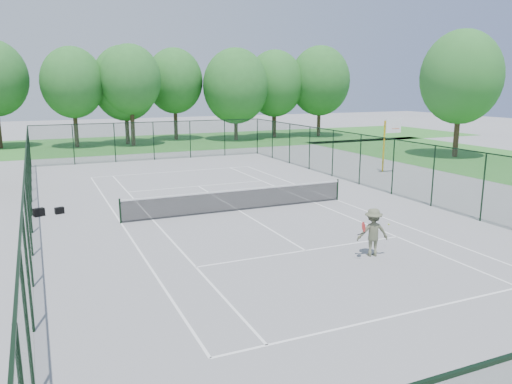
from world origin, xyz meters
The scene contains 11 objects.
ground centered at (0.00, 0.00, 0.00)m, with size 140.00×140.00×0.00m, color gray.
grass_far centered at (0.00, 30.00, 0.01)m, with size 80.00×16.00×0.01m, color #398431.
court_lines centered at (0.00, 0.00, 0.00)m, with size 11.05×23.85×0.01m.
tennis_net centered at (0.00, 0.00, 0.58)m, with size 11.08×0.08×1.10m.
fence_enclosure centered at (0.00, 0.00, 1.56)m, with size 18.05×36.05×3.02m.
tree_line_far centered at (0.00, 30.00, 5.99)m, with size 39.40×6.40×9.70m.
basketball_goal centered at (13.13, 5.58, 2.57)m, with size 1.20×1.43×3.65m.
tree_side centered at (23.26, 9.61, 6.45)m, with size 6.46×6.46×10.23m.
sports_bag_a centered at (-8.70, 2.75, 0.18)m, with size 0.46×0.27×0.37m, color black.
sports_bag_b centered at (-7.83, 2.85, 0.15)m, with size 0.39×0.24×0.30m, color black.
tennis_player centered at (1.87, -7.79, 0.85)m, with size 1.91×0.96×1.69m.
Camera 1 is at (-8.58, -21.32, 5.85)m, focal length 35.00 mm.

